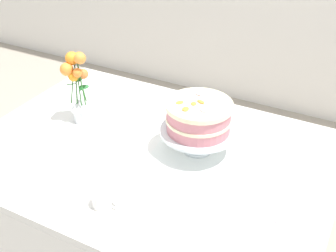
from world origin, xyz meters
name	(u,v)px	position (x,y,z in m)	size (l,w,h in m)	color
dining_table	(147,173)	(0.00, -0.03, 0.65)	(1.40, 1.00, 0.74)	white
linen_napkin	(197,151)	(0.16, 0.09, 0.74)	(0.32, 0.32, 0.00)	white
cake_stand	(198,133)	(0.16, 0.09, 0.82)	(0.29, 0.29, 0.10)	silver
layer_cake	(199,116)	(0.16, 0.09, 0.90)	(0.25, 0.25, 0.12)	#CC7A84
flower_vase	(78,87)	(-0.37, 0.06, 0.91)	(0.11, 0.10, 0.33)	silver
teacup	(103,201)	(0.02, -0.34, 0.77)	(0.12, 0.12, 0.06)	white
loose_petal_0	(277,219)	(0.54, -0.14, 0.74)	(0.04, 0.02, 0.00)	pink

